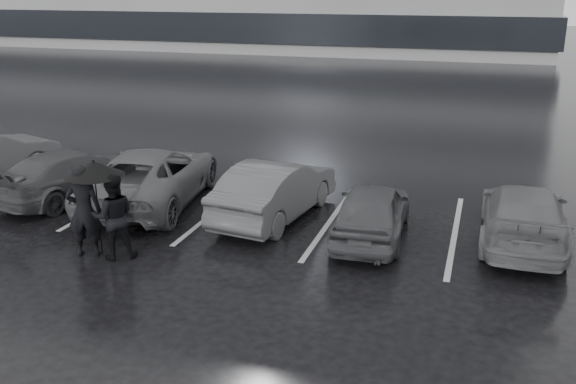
# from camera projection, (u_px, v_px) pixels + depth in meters

# --- Properties ---
(ground) EXTENTS (160.00, 160.00, 0.00)m
(ground) POSITION_uv_depth(u_px,v_px,m) (271.00, 259.00, 12.75)
(ground) COLOR black
(ground) RESTS_ON ground
(car_main) EXTENTS (1.61, 3.65, 1.22)m
(car_main) POSITION_uv_depth(u_px,v_px,m) (372.00, 211.00, 13.66)
(car_main) COLOR black
(car_main) RESTS_ON ground
(car_west_a) EXTENTS (1.99, 4.26, 1.35)m
(car_west_a) POSITION_uv_depth(u_px,v_px,m) (275.00, 190.00, 14.85)
(car_west_a) COLOR #303033
(car_west_a) RESTS_ON ground
(car_west_b) EXTENTS (2.96, 5.25, 1.39)m
(car_west_b) POSITION_uv_depth(u_px,v_px,m) (152.00, 176.00, 15.85)
(car_west_b) COLOR #444446
(car_west_b) RESTS_ON ground
(car_west_c) EXTENTS (2.78, 4.54, 1.23)m
(car_west_c) POSITION_uv_depth(u_px,v_px,m) (73.00, 174.00, 16.28)
(car_west_c) COLOR black
(car_west_c) RESTS_ON ground
(car_east) EXTENTS (1.74, 4.23, 1.23)m
(car_east) POSITION_uv_depth(u_px,v_px,m) (524.00, 215.00, 13.43)
(car_east) COLOR #444446
(car_east) RESTS_ON ground
(pedestrian_left) EXTENTS (0.80, 0.65, 1.89)m
(pedestrian_left) POSITION_uv_depth(u_px,v_px,m) (84.00, 211.00, 12.67)
(pedestrian_left) COLOR black
(pedestrian_left) RESTS_ON ground
(pedestrian_right) EXTENTS (1.06, 1.00, 1.73)m
(pedestrian_right) POSITION_uv_depth(u_px,v_px,m) (113.00, 217.00, 12.58)
(pedestrian_right) COLOR black
(pedestrian_right) RESTS_ON ground
(umbrella) EXTENTS (1.16, 1.16, 1.97)m
(umbrella) POSITION_uv_depth(u_px,v_px,m) (94.00, 169.00, 12.48)
(umbrella) COLOR black
(umbrella) RESTS_ON ground
(stall_stripes) EXTENTS (19.72, 5.00, 0.00)m
(stall_stripes) POSITION_uv_depth(u_px,v_px,m) (273.00, 214.00, 15.25)
(stall_stripes) COLOR #AEAEB1
(stall_stripes) RESTS_ON ground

